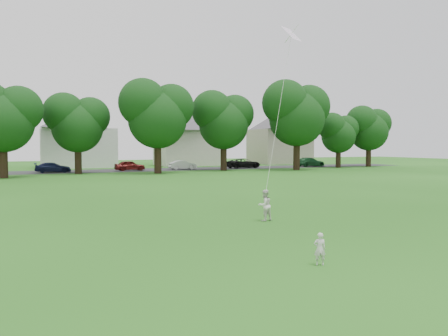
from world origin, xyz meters
name	(u,v)px	position (x,y,z in m)	size (l,w,h in m)	color
ground	(250,251)	(0.00, 0.00, 0.00)	(160.00, 160.00, 0.00)	#1C5112
street	(87,171)	(0.00, 42.00, 0.01)	(90.00, 7.00, 0.01)	#2D2D30
toddler	(320,249)	(0.95, -2.02, 0.42)	(0.31, 0.20, 0.84)	silver
older_boy	(265,205)	(2.81, 4.23, 0.63)	(0.61, 0.48, 1.26)	white
kite	(279,113)	(3.80, 4.85, 4.41)	(1.55, 1.11, 7.52)	white
tree_row	(124,113)	(3.19, 35.61, 6.39)	(80.78, 9.01, 11.28)	black
parked_cars	(118,166)	(3.50, 41.00, 0.61)	(63.63, 2.37, 1.28)	black
house_row	(73,129)	(-0.70, 52.00, 5.22)	(77.18, 13.96, 10.34)	silver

